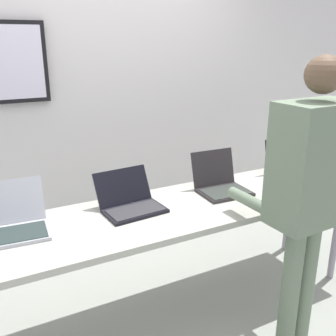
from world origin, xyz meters
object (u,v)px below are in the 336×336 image
Objects in this scene: workbench at (161,218)px; laptop_station_1 at (130,201)px; laptop_station_2 at (220,183)px; person at (309,185)px; laptop_station_0 at (14,221)px; laptop_station_3 at (291,167)px.

laptop_station_1 is (-0.16, 0.11, 0.10)m from workbench.
laptop_station_1 is at bearing 179.28° from laptop_station_2.
person is at bearing -44.46° from laptop_station_1.
laptop_station_0 is 0.69m from laptop_station_1.
workbench is at bearing -9.17° from laptop_station_0.
laptop_station_2 is 0.92× the size of laptop_station_3.
laptop_station_2 is at bearing -1.48° from laptop_station_0.
laptop_station_2 is 0.71m from laptop_station_3.
person is (0.75, -0.73, 0.22)m from laptop_station_1.
laptop_station_2 is at bearing -0.72° from laptop_station_1.
laptop_station_1 is at bearing -179.22° from laptop_station_3.
laptop_station_0 is 1.00× the size of laptop_station_3.
laptop_station_0 is at bearing 177.76° from laptop_station_1.
laptop_station_1 reaches higher than workbench.
person is (0.58, -0.62, 0.33)m from workbench.
person is (0.06, -0.72, 0.21)m from laptop_station_2.
person is at bearing -85.13° from laptop_station_2.
laptop_station_2 is (0.68, -0.01, 0.01)m from laptop_station_1.
workbench is at bearing -173.99° from laptop_station_3.
person is at bearing -27.89° from laptop_station_0.
laptop_station_1 is 0.68m from laptop_station_2.
laptop_station_1 is at bearing -2.24° from laptop_station_0.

